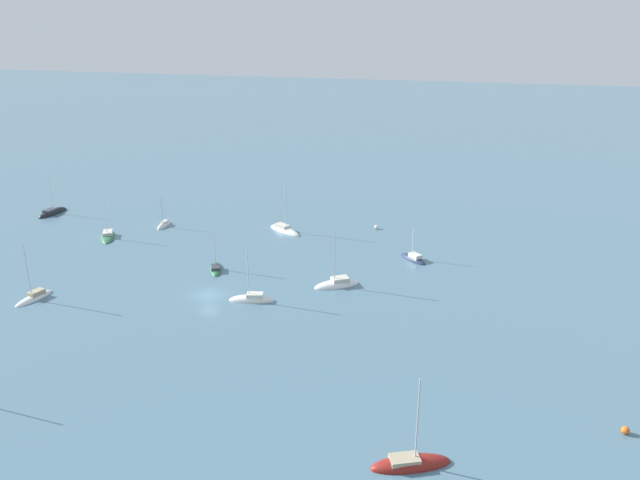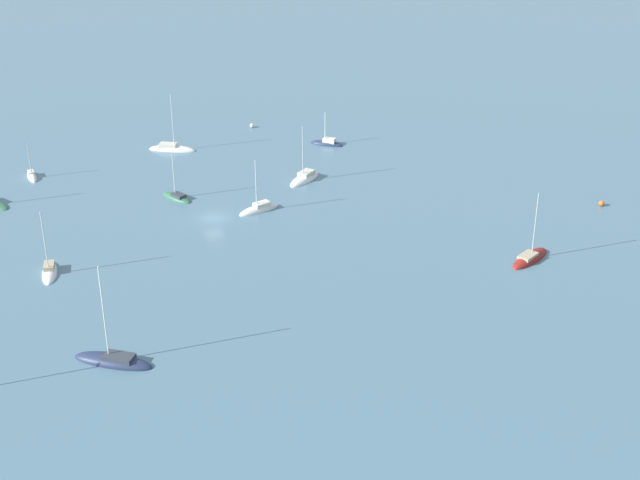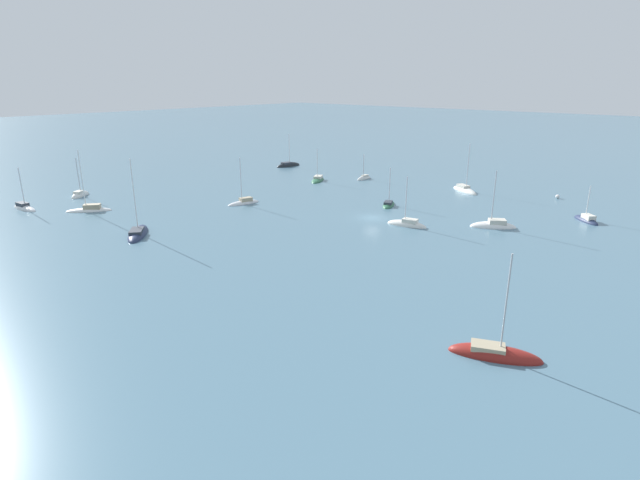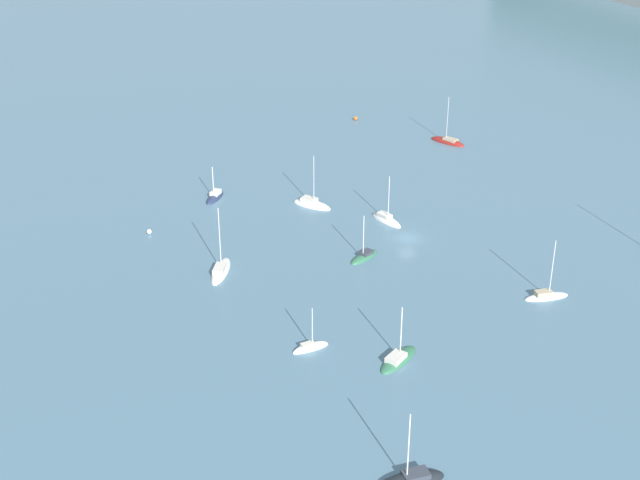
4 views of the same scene
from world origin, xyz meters
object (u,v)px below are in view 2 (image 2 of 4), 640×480
sailboat_5 (50,272)px  mooring_buoy_0 (602,203)px  sailboat_0 (32,177)px  sailboat_9 (327,144)px  sailboat_11 (177,198)px  sailboat_1 (305,179)px  sailboat_6 (172,150)px  sailboat_8 (530,259)px  sailboat_13 (114,362)px  sailboat_2 (259,210)px  mooring_buoy_1 (252,126)px

sailboat_5 → mooring_buoy_0: sailboat_5 is taller
sailboat_0 → sailboat_9: (-48.05, 5.06, 0.04)m
mooring_buoy_0 → sailboat_9: bearing=-57.8°
sailboat_0 → sailboat_11: (-18.21, 17.29, 0.01)m
sailboat_1 → sailboat_5: sailboat_1 is taller
sailboat_0 → sailboat_1: 42.34m
sailboat_1 → sailboat_6: size_ratio=0.92×
sailboat_6 → sailboat_8: bearing=-29.4°
sailboat_0 → sailboat_6: bearing=96.2°
sailboat_6 → sailboat_13: size_ratio=0.88×
sailboat_13 → mooring_buoy_0: sailboat_13 is taller
sailboat_2 → mooring_buoy_0: bearing=146.1°
sailboat_6 → sailboat_9: (-24.88, 8.08, 0.01)m
sailboat_6 → sailboat_8: (-30.41, 57.81, -0.04)m
sailboat_8 → mooring_buoy_1: sailboat_8 is taller
sailboat_2 → sailboat_5: sailboat_5 is taller
sailboat_0 → sailboat_2: bearing=45.2°
sailboat_9 → mooring_buoy_0: bearing=165.5°
sailboat_1 → mooring_buoy_0: sailboat_1 is taller
sailboat_6 → sailboat_5: bearing=-92.2°
sailboat_11 → sailboat_13: size_ratio=0.62×
sailboat_11 → mooring_buoy_1: 33.55m
sailboat_2 → sailboat_11: bearing=-55.4°
sailboat_0 → sailboat_9: 48.32m
sailboat_5 → sailboat_6: 44.78m
sailboat_1 → sailboat_2: sailboat_1 is taller
sailboat_13 → mooring_buoy_0: 73.81m
sailboat_5 → mooring_buoy_1: bearing=147.2°
sailboat_11 → mooring_buoy_0: sailboat_11 is taller
sailboat_11 → mooring_buoy_1: size_ratio=9.75×
sailboat_0 → sailboat_9: size_ratio=1.01×
sailboat_0 → sailboat_2: sailboat_2 is taller
sailboat_13 → mooring_buoy_0: bearing=-131.5°
sailboat_11 → sailboat_6: bearing=-37.6°
sailboat_11 → sailboat_8: bearing=-160.6°
sailboat_1 → sailboat_11: bearing=-36.0°
sailboat_0 → mooring_buoy_1: (-39.51, -8.64, 0.30)m
mooring_buoy_0 → sailboat_13: bearing=8.9°
sailboat_11 → sailboat_2: bearing=-157.7°
sailboat_8 → sailboat_2: bearing=108.6°
sailboat_6 → sailboat_8: sailboat_6 is taller
sailboat_13 → sailboat_0: bearing=-50.1°
sailboat_0 → mooring_buoy_0: size_ratio=8.06×
sailboat_9 → sailboat_11: size_ratio=0.86×
sailboat_5 → mooring_buoy_1: size_ratio=11.93×
sailboat_8 → mooring_buoy_0: sailboat_8 is taller
sailboat_9 → mooring_buoy_0: sailboat_9 is taller
sailboat_5 → mooring_buoy_1: sailboat_5 is taller
sailboat_9 → mooring_buoy_0: 47.23m
sailboat_5 → sailboat_2: bearing=115.6°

